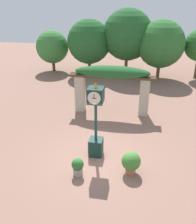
# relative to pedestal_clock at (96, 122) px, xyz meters

# --- Properties ---
(ground_plane) EXTENTS (60.00, 60.00, 0.00)m
(ground_plane) POSITION_rel_pedestal_clock_xyz_m (0.08, -0.19, -1.57)
(ground_plane) COLOR #8E6656
(pedestal_clock) EXTENTS (0.61, 0.66, 3.24)m
(pedestal_clock) POSITION_rel_pedestal_clock_xyz_m (0.00, 0.00, 0.00)
(pedestal_clock) COLOR #14332D
(pedestal_clock) RESTS_ON ground
(pergola) EXTENTS (4.87, 1.13, 2.81)m
(pergola) POSITION_rel_pedestal_clock_xyz_m (0.08, 4.46, 0.53)
(pergola) COLOR #BCB299
(pergola) RESTS_ON ground
(potted_plant_near_left) EXTENTS (0.73, 0.73, 0.89)m
(potted_plant_near_left) POSITION_rel_pedestal_clock_xyz_m (1.53, -0.96, -1.08)
(potted_plant_near_left) COLOR #B26B4C
(potted_plant_near_left) RESTS_ON ground
(potted_plant_near_right) EXTENTS (0.46, 0.46, 0.71)m
(potted_plant_near_right) POSITION_rel_pedestal_clock_xyz_m (-0.42, -1.44, -1.19)
(potted_plant_near_right) COLOR gray
(potted_plant_near_right) RESTS_ON ground
(tree_line) EXTENTS (15.83, 4.83, 5.69)m
(tree_line) POSITION_rel_pedestal_clock_xyz_m (-0.07, 12.71, 1.46)
(tree_line) COLOR brown
(tree_line) RESTS_ON ground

